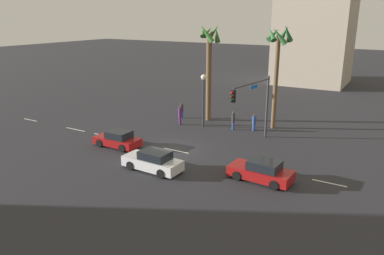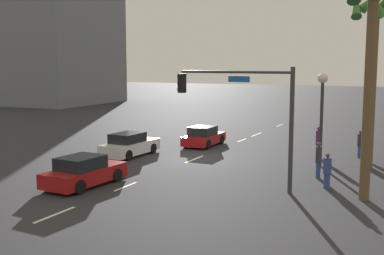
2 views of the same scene
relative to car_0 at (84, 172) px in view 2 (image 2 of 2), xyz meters
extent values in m
plane|color=#28282D|center=(-8.36, 1.88, -0.66)|extent=(220.00, 220.00, 0.00)
cube|color=silver|center=(-26.36, 1.88, -0.65)|extent=(2.04, 0.14, 0.01)
cube|color=silver|center=(-19.63, 1.88, -0.65)|extent=(2.50, 0.14, 0.01)
cube|color=silver|center=(-16.20, 1.88, -0.65)|extent=(1.91, 0.14, 0.01)
cube|color=silver|center=(-8.02, 1.88, -0.65)|extent=(2.38, 0.14, 0.01)
cube|color=silver|center=(-0.69, 1.88, -0.65)|extent=(1.82, 0.14, 0.01)
cube|color=silver|center=(4.05, 1.88, -0.65)|extent=(2.22, 0.14, 0.01)
cube|color=maroon|center=(-0.06, 0.00, -0.15)|extent=(4.32, 2.02, 0.69)
cube|color=black|center=(0.19, -0.01, 0.49)|extent=(2.11, 1.69, 0.59)
cylinder|color=black|center=(-1.42, -0.78, -0.34)|extent=(0.65, 0.25, 0.64)
cylinder|color=black|center=(-1.33, 0.92, -0.34)|extent=(0.65, 0.25, 0.64)
cylinder|color=black|center=(1.20, -0.92, -0.34)|extent=(0.65, 0.25, 0.64)
cylinder|color=black|center=(1.29, 0.79, -0.34)|extent=(0.65, 0.25, 0.64)
cube|color=maroon|center=(-12.87, 0.26, -0.18)|extent=(3.98, 1.81, 0.63)
cube|color=black|center=(-12.63, 0.27, 0.43)|extent=(1.92, 1.57, 0.59)
cylinder|color=black|center=(-14.08, -0.58, -0.34)|extent=(0.64, 0.23, 0.64)
cylinder|color=black|center=(-14.10, 1.07, -0.34)|extent=(0.64, 0.23, 0.64)
cylinder|color=black|center=(-11.63, -0.55, -0.34)|extent=(0.64, 0.23, 0.64)
cylinder|color=black|center=(-11.65, 1.11, -0.34)|extent=(0.64, 0.23, 0.64)
cube|color=silver|center=(-7.32, -2.27, -0.13)|extent=(4.42, 1.82, 0.73)
cube|color=black|center=(-7.06, -2.28, 0.52)|extent=(2.14, 1.55, 0.58)
cylinder|color=black|center=(-8.70, -3.04, -0.34)|extent=(0.65, 0.24, 0.64)
cylinder|color=black|center=(-8.66, -1.43, -0.34)|extent=(0.65, 0.24, 0.64)
cylinder|color=black|center=(-5.99, -3.11, -0.34)|extent=(0.65, 0.24, 0.64)
cylinder|color=black|center=(-5.95, -1.50, -0.34)|extent=(0.65, 0.24, 0.64)
cylinder|color=#38383D|center=(-2.99, 9.05, 2.13)|extent=(0.20, 0.20, 5.57)
cylinder|color=#38383D|center=(-3.36, 6.16, 4.67)|extent=(0.86, 5.78, 0.12)
cube|color=black|center=(-3.73, 3.28, 4.09)|extent=(0.36, 0.36, 0.95)
sphere|color=red|center=(-3.75, 3.10, 4.39)|extent=(0.20, 0.20, 0.20)
sphere|color=#392605|center=(-3.75, 3.10, 4.09)|extent=(0.20, 0.20, 0.20)
sphere|color=black|center=(-3.75, 3.10, 3.79)|extent=(0.20, 0.20, 0.20)
cube|color=#1959B2|center=(-3.32, 6.45, 4.35)|extent=(0.18, 1.10, 0.28)
cylinder|color=#2D2D33|center=(-9.43, 9.06, 1.67)|extent=(0.18, 0.18, 4.65)
sphere|color=#F2EACC|center=(-9.43, 9.06, 4.27)|extent=(0.56, 0.56, 0.56)
cylinder|color=#2D478C|center=(-6.45, 9.57, -0.27)|extent=(0.32, 0.32, 0.77)
cylinder|color=#333338|center=(-6.45, 9.57, 0.53)|extent=(0.43, 0.43, 0.84)
sphere|color=brown|center=(-6.45, 9.57, 1.06)|extent=(0.23, 0.23, 0.23)
cylinder|color=#2D478C|center=(-4.62, 10.35, -0.31)|extent=(0.39, 0.39, 0.68)
cylinder|color=#2D478C|center=(-4.62, 10.35, 0.40)|extent=(0.52, 0.52, 0.75)
sphere|color=brown|center=(-4.62, 10.35, 0.87)|extent=(0.20, 0.20, 0.20)
cylinder|color=#59266B|center=(-11.79, 8.46, -0.25)|extent=(0.36, 0.36, 0.81)
cylinder|color=#59266B|center=(-11.79, 8.46, 0.60)|extent=(0.47, 0.47, 0.89)
sphere|color=brown|center=(-11.79, 8.46, 1.16)|extent=(0.24, 0.24, 0.24)
cylinder|color=#2D478C|center=(-13.01, 10.74, -0.30)|extent=(0.34, 0.34, 0.71)
cylinder|color=#333338|center=(-13.01, 10.74, 0.44)|extent=(0.45, 0.45, 0.77)
sphere|color=brown|center=(-13.01, 10.74, 0.93)|extent=(0.21, 0.21, 0.21)
cylinder|color=brown|center=(-10.18, 11.49, 3.77)|extent=(0.55, 0.55, 8.85)
cone|color=#38702D|center=(-9.43, 11.63, 8.11)|extent=(0.77, 1.29, 1.61)
cone|color=#38702D|center=(-10.63, 11.90, 8.32)|extent=(1.24, 1.30, 1.27)
cone|color=#38702D|center=(-10.73, 11.18, 8.43)|extent=(1.12, 1.40, 1.30)
cone|color=#38702D|center=(-9.99, 10.57, 8.26)|extent=(1.67, 0.86, 1.83)
cylinder|color=brown|center=(-3.33, 12.13, 3.78)|extent=(0.42, 0.42, 8.88)
cube|color=slate|center=(-38.04, -34.11, 13.00)|extent=(17.30, 11.80, 27.32)
cube|color=#9E9384|center=(-42.40, -45.14, 6.16)|extent=(14.13, 14.43, 13.63)
camera|label=1|loc=(7.71, -22.12, 9.98)|focal=34.94mm
camera|label=2|loc=(17.53, 14.36, 4.98)|focal=44.91mm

